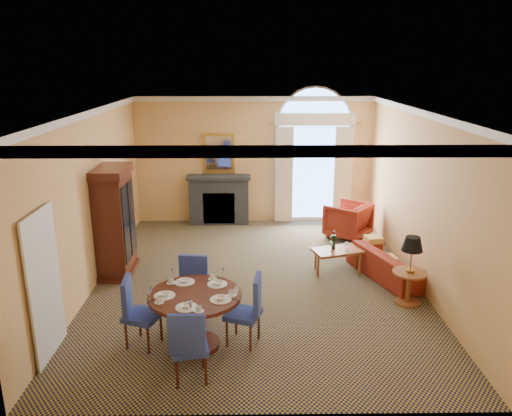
{
  "coord_description": "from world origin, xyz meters",
  "views": [
    {
      "loc": [
        -0.12,
        -8.72,
        4.02
      ],
      "look_at": [
        0.0,
        0.5,
        1.3
      ],
      "focal_mm": 35.0,
      "sensor_mm": 36.0,
      "label": 1
    }
  ],
  "objects_px": {
    "armoire": "(115,223)",
    "sofa": "(388,263)",
    "dining_table": "(195,308)",
    "side_table": "(411,262)",
    "coffee_table": "(338,251)",
    "armchair": "(348,220)"
  },
  "relations": [
    {
      "from": "armoire",
      "to": "sofa",
      "type": "relative_size",
      "value": 1.12
    },
    {
      "from": "dining_table",
      "to": "side_table",
      "type": "height_order",
      "value": "side_table"
    },
    {
      "from": "side_table",
      "to": "sofa",
      "type": "bearing_deg",
      "value": 92.62
    },
    {
      "from": "dining_table",
      "to": "sofa",
      "type": "distance_m",
      "value": 4.23
    },
    {
      "from": "sofa",
      "to": "armchair",
      "type": "relative_size",
      "value": 2.07
    },
    {
      "from": "armoire",
      "to": "dining_table",
      "type": "height_order",
      "value": "armoire"
    },
    {
      "from": "armchair",
      "to": "armoire",
      "type": "bearing_deg",
      "value": -28.37
    },
    {
      "from": "sofa",
      "to": "armchair",
      "type": "xyz_separation_m",
      "value": [
        -0.35,
        2.29,
        0.14
      ]
    },
    {
      "from": "dining_table",
      "to": "side_table",
      "type": "distance_m",
      "value": 3.75
    },
    {
      "from": "armchair",
      "to": "coffee_table",
      "type": "distance_m",
      "value": 2.16
    },
    {
      "from": "coffee_table",
      "to": "side_table",
      "type": "xyz_separation_m",
      "value": [
        1.0,
        -1.31,
        0.31
      ]
    },
    {
      "from": "sofa",
      "to": "side_table",
      "type": "bearing_deg",
      "value": 162.99
    },
    {
      "from": "dining_table",
      "to": "armchair",
      "type": "bearing_deg",
      "value": 56.56
    },
    {
      "from": "armchair",
      "to": "side_table",
      "type": "relative_size",
      "value": 0.77
    },
    {
      "from": "armoire",
      "to": "coffee_table",
      "type": "xyz_separation_m",
      "value": [
        4.32,
        -0.04,
        -0.58
      ]
    },
    {
      "from": "sofa",
      "to": "side_table",
      "type": "xyz_separation_m",
      "value": [
        0.05,
        -1.09,
        0.48
      ]
    },
    {
      "from": "dining_table",
      "to": "side_table",
      "type": "bearing_deg",
      "value": 20.6
    },
    {
      "from": "coffee_table",
      "to": "armoire",
      "type": "bearing_deg",
      "value": 162.86
    },
    {
      "from": "armoire",
      "to": "sofa",
      "type": "height_order",
      "value": "armoire"
    },
    {
      "from": "armoire",
      "to": "side_table",
      "type": "distance_m",
      "value": 5.5
    },
    {
      "from": "sofa",
      "to": "side_table",
      "type": "relative_size",
      "value": 1.6
    },
    {
      "from": "dining_table",
      "to": "armchair",
      "type": "xyz_separation_m",
      "value": [
        3.1,
        4.7,
        -0.21
      ]
    }
  ]
}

